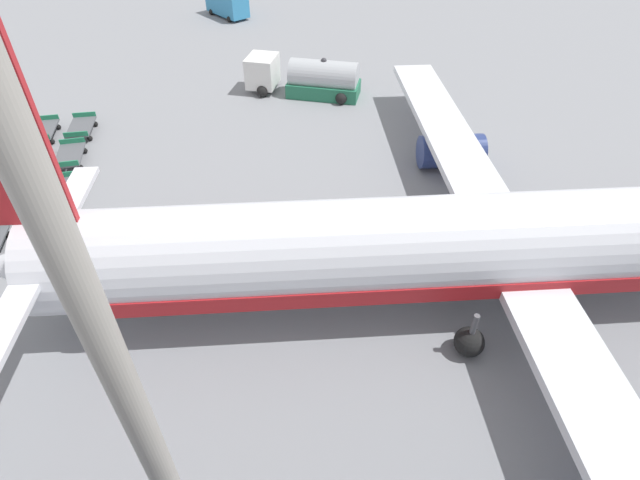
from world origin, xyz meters
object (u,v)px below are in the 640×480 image
Objects in this scene: baggage_dolly_row_mid_b_col_d at (37,239)px; baggage_dolly_row_mid_b_col_a at (81,128)px; baggage_dolly_row_mid_a_col_c at (9,198)px; baggage_dolly_row_mid_b_col_c at (57,193)px; baggage_dolly_row_near_col_a at (6,133)px; fuel_tanker_primary at (309,79)px; baggage_dolly_row_mid_b_col_b at (70,156)px; airplane at (545,243)px; baggage_dolly_row_mid_a_col_b at (30,160)px; service_van at (227,4)px; apron_light_mast at (61,248)px; baggage_dolly_row_mid_a_col_a at (43,131)px.

baggage_dolly_row_mid_b_col_a is at bearing -177.70° from baggage_dolly_row_mid_b_col_d.
baggage_dolly_row_mid_a_col_c is 2.55m from baggage_dolly_row_mid_b_col_c.
baggage_dolly_row_near_col_a is 1.00× the size of baggage_dolly_row_mid_b_col_c.
baggage_dolly_row_mid_b_col_b is (8.23, -16.07, -0.77)m from fuel_tanker_primary.
airplane is 29.70m from baggage_dolly_row_mid_a_col_b.
service_van reaches higher than baggage_dolly_row_mid_b_col_c.
baggage_dolly_row_mid_a_col_c is (-10.30, -25.75, -2.62)m from airplane.
baggage_dolly_row_mid_b_col_a is 11.92m from baggage_dolly_row_mid_b_col_d.
baggage_dolly_row_mid_b_col_a and baggage_dolly_row_mid_b_col_c have the same top height.
fuel_tanker_primary is 2.46× the size of baggage_dolly_row_mid_a_col_c.
baggage_dolly_row_mid_a_col_c is at bearing 1.53° from baggage_dolly_row_mid_a_col_b.
baggage_dolly_row_mid_b_col_b is at bearing -158.43° from apron_light_mast.
baggage_dolly_row_mid_b_col_c is at bearing 20.49° from baggage_dolly_row_mid_a_col_a.
service_van is at bearing -162.77° from fuel_tanker_primary.
baggage_dolly_row_mid_b_col_c is at bearing 4.00° from baggage_dolly_row_mid_b_col_b.
baggage_dolly_row_near_col_a is 6.29m from baggage_dolly_row_mid_b_col_b.
baggage_dolly_row_near_col_a is 4.80m from baggage_dolly_row_mid_a_col_b.
airplane reaches higher than baggage_dolly_row_near_col_a.
baggage_dolly_row_mid_b_col_d is at bearing 18.73° from baggage_dolly_row_mid_a_col_b.
baggage_dolly_row_mid_b_col_b is (3.62, 2.60, 0.00)m from baggage_dolly_row_mid_a_col_a.
baggage_dolly_row_mid_a_col_a is 7.93m from baggage_dolly_row_mid_a_col_c.
baggage_dolly_row_mid_b_col_c is at bearing 94.77° from baggage_dolly_row_mid_a_col_c.
apron_light_mast is at bearing 21.57° from baggage_dolly_row_mid_b_col_b.
apron_light_mast reaches higher than baggage_dolly_row_mid_a_col_a.
baggage_dolly_row_mid_a_col_c is 8.33m from baggage_dolly_row_mid_b_col_a.
baggage_dolly_row_mid_a_col_c is at bearing -14.59° from baggage_dolly_row_mid_b_col_a.
baggage_dolly_row_mid_b_col_b is 29.14m from apron_light_mast.
apron_light_mast reaches higher than baggage_dolly_row_near_col_a.
baggage_dolly_row_mid_b_col_d is (11.91, 0.48, 0.00)m from baggage_dolly_row_mid_b_col_a.
baggage_dolly_row_near_col_a is at bearing -122.69° from airplane.
fuel_tanker_primary reaches higher than baggage_dolly_row_mid_b_col_b.
fuel_tanker_primary is (-22.83, -7.44, -1.85)m from airplane.
baggage_dolly_row_mid_a_col_b is at bearing -153.59° from apron_light_mast.
fuel_tanker_primary is at bearing 136.14° from baggage_dolly_row_mid_b_col_d.
airplane reaches higher than fuel_tanker_primary.
baggage_dolly_row_mid_a_col_a is at bearing -177.52° from baggage_dolly_row_mid_a_col_c.
airplane is at bearing 74.46° from baggage_dolly_row_mid_b_col_d.
baggage_dolly_row_mid_a_col_b is 8.36m from baggage_dolly_row_mid_b_col_d.
baggage_dolly_row_mid_b_col_d is (11.78, 2.92, 0.00)m from baggage_dolly_row_mid_a_col_a.
fuel_tanker_primary is at bearing 168.93° from apron_light_mast.
airplane is 12.81× the size of baggage_dolly_row_mid_a_col_c.
baggage_dolly_row_mid_a_col_a is 8.23m from baggage_dolly_row_mid_b_col_c.
fuel_tanker_primary is 2.45× the size of baggage_dolly_row_near_col_a.
baggage_dolly_row_mid_a_col_b is (29.45, -11.92, -0.82)m from service_van.
baggage_dolly_row_mid_a_col_c is at bearing -149.40° from apron_light_mast.
baggage_dolly_row_mid_b_col_b is (-14.60, -23.50, -2.62)m from airplane.
baggage_dolly_row_mid_b_col_c is at bearing 3.21° from baggage_dolly_row_mid_b_col_a.
baggage_dolly_row_mid_b_col_a is at bearing 90.32° from baggage_dolly_row_near_col_a.
airplane is 19.68m from apron_light_mast.
baggage_dolly_row_mid_b_col_a and baggage_dolly_row_mid_b_col_d have the same top height.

